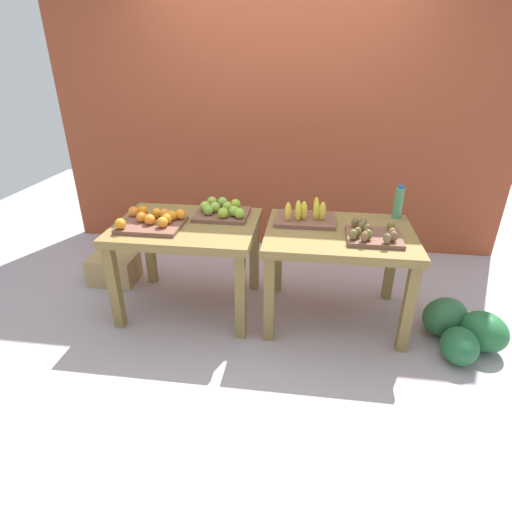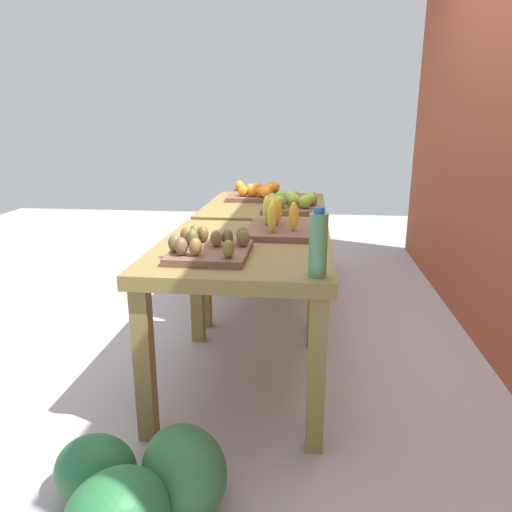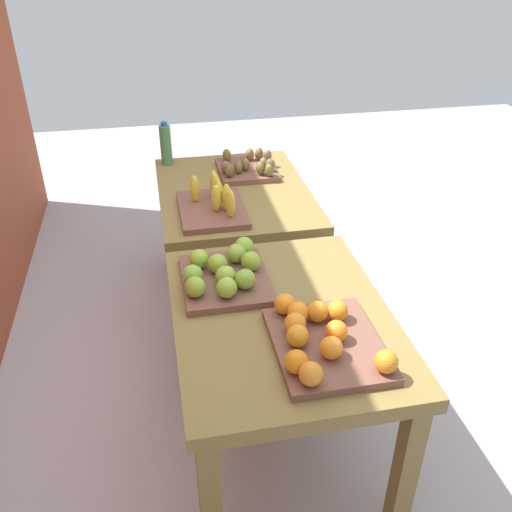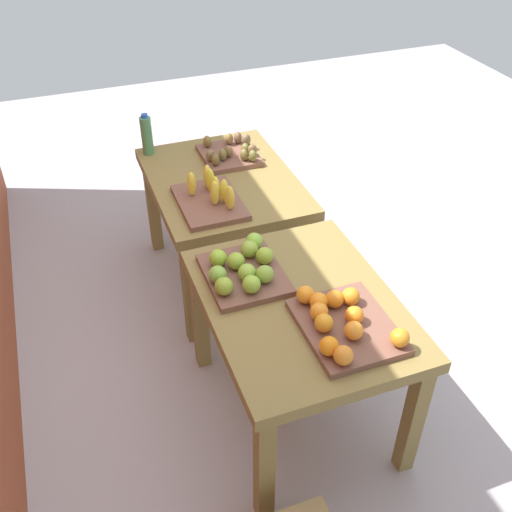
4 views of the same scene
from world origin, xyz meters
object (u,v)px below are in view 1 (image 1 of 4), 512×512
Objects in this scene: display_table_left at (187,236)px; kiwi_bin at (373,235)px; apple_bin at (222,211)px; orange_bin at (153,221)px; watermelon_pile at (462,329)px; display_table_right at (339,245)px; cardboard_produce_box at (114,269)px; water_bottle at (398,203)px; banana_crate at (305,217)px.

kiwi_bin reaches higher than display_table_left.
apple_bin is (0.24, 0.18, 0.15)m from display_table_left.
orange_bin reaches higher than watermelon_pile.
display_table_right is (1.12, 0.00, 0.00)m from display_table_left.
display_table_left is 0.28m from orange_bin.
apple_bin is 1.02× the size of cardboard_produce_box.
display_table_right is at bearing -11.44° from apple_bin.
apple_bin reaches higher than orange_bin.
watermelon_pile is 2.85m from cardboard_produce_box.
kiwi_bin is (1.09, -0.30, -0.01)m from apple_bin.
water_bottle is (0.23, 0.45, 0.08)m from kiwi_bin.
apple_bin is 1.61× the size of water_bottle.
water_bottle is at bearing 0.70° from cardboard_produce_box.
kiwi_bin is at bearing -117.15° from water_bottle.
watermelon_pile is (2.21, -0.14, -0.63)m from orange_bin.
display_table_left is at bearing -20.55° from cardboard_produce_box.
display_table_left is 2.27× the size of orange_bin.
banana_crate is 1.34m from watermelon_pile.
kiwi_bin reaches higher than watermelon_pile.
banana_crate is 0.71m from water_bottle.
display_table_left is 1.54× the size of watermelon_pile.
apple_bin is at bearing 176.51° from banana_crate.
water_bottle reaches higher than kiwi_bin.
display_table_left is 1.12m from display_table_right.
water_bottle reaches higher than display_table_left.
orange_bin is 0.53m from apple_bin.
display_table_right is 0.28m from kiwi_bin.
apple_bin reaches higher than cardboard_produce_box.
watermelon_pile is (1.76, -0.41, -0.63)m from apple_bin.
kiwi_bin is at bearing -15.28° from apple_bin.
orange_bin is 1.80× the size of water_bottle.
display_table_right is 2.60× the size of cardboard_produce_box.
orange_bin reaches higher than kiwi_bin.
apple_bin reaches higher than watermelon_pile.
orange_bin is 1.15× the size of cardboard_produce_box.
apple_bin reaches higher than kiwi_bin.
watermelon_pile is at bearing -51.60° from water_bottle.
water_bottle is at bearing 62.85° from kiwi_bin.
water_bottle is at bearing 13.14° from orange_bin.
display_table_right is at bearing 3.65° from orange_bin.
display_table_right is 0.91m from apple_bin.
display_table_left is 2.54× the size of apple_bin.
display_table_left is 0.99m from cardboard_produce_box.
apple_bin is 0.64m from banana_crate.
apple_bin is (0.45, 0.26, 0.00)m from orange_bin.
orange_bin is 1.04× the size of banana_crate.
banana_crate is 1.10× the size of cardboard_produce_box.
water_bottle reaches higher than orange_bin.
cardboard_produce_box is (-1.04, 0.12, -0.64)m from apple_bin.
watermelon_pile is at bearing -14.52° from display_table_right.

